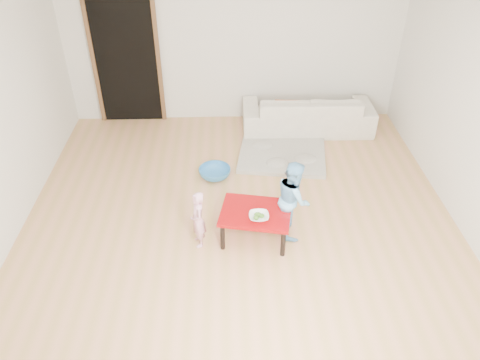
{
  "coord_description": "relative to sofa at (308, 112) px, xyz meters",
  "views": [
    {
      "loc": [
        -0.14,
        -4.27,
        3.54
      ],
      "look_at": [
        0.0,
        -0.2,
        0.65
      ],
      "focal_mm": 35.0,
      "sensor_mm": 36.0,
      "label": 1
    }
  ],
  "objects": [
    {
      "name": "floor",
      "position": [
        -1.1,
        -2.05,
        -0.28
      ],
      "size": [
        5.0,
        5.0,
        0.01
      ],
      "primitive_type": "cube",
      "color": "tan",
      "rests_on": "ground"
    },
    {
      "name": "back_wall",
      "position": [
        -1.1,
        0.45,
        1.02
      ],
      "size": [
        5.0,
        0.02,
        2.6
      ],
      "primitive_type": "cube",
      "color": "silver",
      "rests_on": "floor"
    },
    {
      "name": "right_wall",
      "position": [
        1.4,
        -2.05,
        1.02
      ],
      "size": [
        0.02,
        5.0,
        2.6
      ],
      "primitive_type": "cube",
      "color": "silver",
      "rests_on": "floor"
    },
    {
      "name": "doorway",
      "position": [
        -2.7,
        0.43,
        0.74
      ],
      "size": [
        1.02,
        0.08,
        2.11
      ],
      "primitive_type": null,
      "color": "brown",
      "rests_on": "back_wall"
    },
    {
      "name": "sofa",
      "position": [
        0.0,
        0.0,
        0.0
      ],
      "size": [
        1.96,
        0.79,
        0.57
      ],
      "primitive_type": "imported",
      "rotation": [
        0.0,
        0.0,
        3.13
      ],
      "color": "beige",
      "rests_on": "floor"
    },
    {
      "name": "cushion",
      "position": [
        -0.31,
        -0.16,
        0.14
      ],
      "size": [
        0.44,
        0.39,
        0.11
      ],
      "primitive_type": "cube",
      "rotation": [
        0.0,
        0.0,
        -0.07
      ],
      "color": "#EA5A1A",
      "rests_on": "sofa"
    },
    {
      "name": "red_table",
      "position": [
        -0.94,
        -2.44,
        -0.1
      ],
      "size": [
        0.84,
        0.69,
        0.37
      ],
      "primitive_type": null,
      "rotation": [
        0.0,
        0.0,
        -0.19
      ],
      "color": "#8E070A",
      "rests_on": "floor"
    },
    {
      "name": "bowl",
      "position": [
        -0.91,
        -2.57,
        0.11
      ],
      "size": [
        0.21,
        0.21,
        0.05
      ],
      "primitive_type": "imported",
      "color": "white",
      "rests_on": "red_table"
    },
    {
      "name": "broccoli",
      "position": [
        -0.91,
        -2.57,
        0.12
      ],
      "size": [
        0.12,
        0.12,
        0.06
      ],
      "primitive_type": null,
      "color": "#2D5919",
      "rests_on": "red_table"
    },
    {
      "name": "child_pink",
      "position": [
        -1.56,
        -2.52,
        0.05
      ],
      "size": [
        0.22,
        0.28,
        0.67
      ],
      "primitive_type": "imported",
      "rotation": [
        0.0,
        0.0,
        -1.32
      ],
      "color": "pink",
      "rests_on": "floor"
    },
    {
      "name": "child_blue",
      "position": [
        -0.53,
        -2.34,
        0.17
      ],
      "size": [
        0.36,
        0.46,
        0.92
      ],
      "primitive_type": "imported",
      "rotation": [
        0.0,
        0.0,
        1.61
      ],
      "color": "#67BCF0",
      "rests_on": "floor"
    },
    {
      "name": "basin",
      "position": [
        -1.4,
        -1.25,
        -0.22
      ],
      "size": [
        0.42,
        0.42,
        0.13
      ],
      "primitive_type": "imported",
      "color": "#327EBE",
      "rests_on": "floor"
    },
    {
      "name": "blanket",
      "position": [
        -0.46,
        -0.79,
        -0.26
      ],
      "size": [
        1.32,
        1.15,
        0.06
      ],
      "primitive_type": null,
      "rotation": [
        0.0,
        0.0,
        -0.15
      ],
      "color": "beige",
      "rests_on": "floor"
    }
  ]
}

